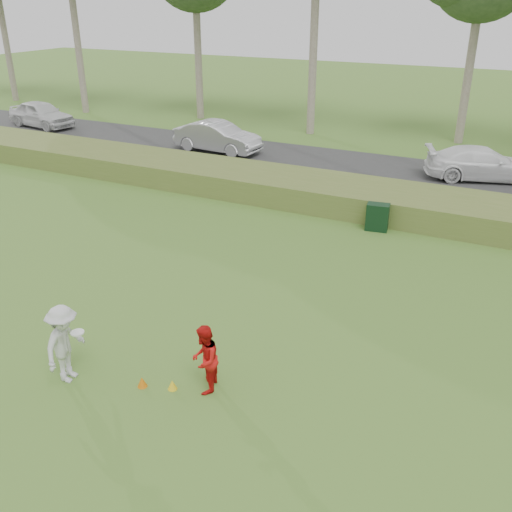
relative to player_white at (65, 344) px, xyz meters
The scene contains 11 objects.
ground 2.30m from the player_white, 19.77° to the left, with size 120.00×120.00×0.00m, color #3F6B23.
reed_strip 12.88m from the player_white, 81.05° to the left, with size 80.00×3.00×0.90m, color #506528.
park_road 17.85m from the player_white, 83.55° to the left, with size 80.00×6.00×0.06m, color #2D2D2D.
player_white is the anchor object (origin of this frame).
player_red 2.90m from the player_white, 19.28° to the left, with size 0.72×0.56×1.48m, color red.
cone_orange 1.75m from the player_white, 16.87° to the left, with size 0.20×0.20×0.23m, color orange.
cone_yellow 2.35m from the player_white, 17.45° to the left, with size 0.20×0.20×0.21m, color yellow.
utility_cabinet 11.53m from the player_white, 72.45° to the left, with size 0.74×0.47×0.93m, color black.
car_left 26.10m from the player_white, 136.47° to the left, with size 1.79×4.44×1.51m, color silver.
car_mid 18.77m from the player_white, 110.52° to the left, with size 1.57×4.50×1.48m, color silver.
car_right 19.46m from the player_white, 72.34° to the left, with size 1.92×4.72×1.37m, color white.
Camera 1 is at (5.86, -7.73, 7.36)m, focal length 40.00 mm.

